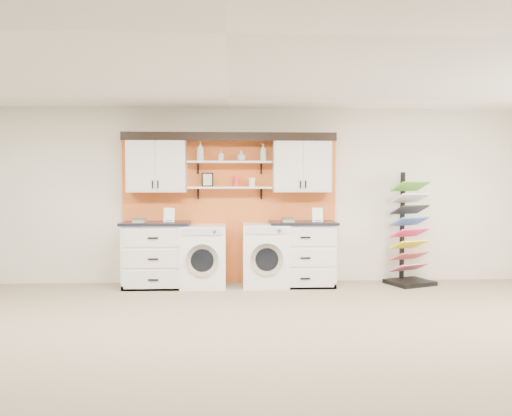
{
  "coord_description": "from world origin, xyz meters",
  "views": [
    {
      "loc": [
        0.05,
        -4.03,
        1.62
      ],
      "look_at": [
        0.34,
        2.3,
        1.29
      ],
      "focal_mm": 35.0,
      "sensor_mm": 36.0,
      "label": 1
    }
  ],
  "objects_px": {
    "dryer": "(265,255)",
    "base_cabinet_left": "(156,255)",
    "sample_rack": "(409,249)",
    "washer": "(204,256)",
    "base_cabinet_right": "(302,254)"
  },
  "relations": [
    {
      "from": "dryer",
      "to": "base_cabinet_left",
      "type": "bearing_deg",
      "value": 179.89
    },
    {
      "from": "dryer",
      "to": "sample_rack",
      "type": "height_order",
      "value": "sample_rack"
    },
    {
      "from": "dryer",
      "to": "sample_rack",
      "type": "relative_size",
      "value": 0.55
    },
    {
      "from": "base_cabinet_left",
      "to": "sample_rack",
      "type": "height_order",
      "value": "sample_rack"
    },
    {
      "from": "sample_rack",
      "to": "washer",
      "type": "bearing_deg",
      "value": 159.18
    },
    {
      "from": "washer",
      "to": "base_cabinet_right",
      "type": "bearing_deg",
      "value": 0.12
    },
    {
      "from": "sample_rack",
      "to": "base_cabinet_left",
      "type": "bearing_deg",
      "value": 159.0
    },
    {
      "from": "base_cabinet_left",
      "to": "dryer",
      "type": "distance_m",
      "value": 1.68
    },
    {
      "from": "dryer",
      "to": "sample_rack",
      "type": "xyz_separation_m",
      "value": [
        2.28,
        0.04,
        0.07
      ]
    },
    {
      "from": "dryer",
      "to": "washer",
      "type": "bearing_deg",
      "value": 180.0
    },
    {
      "from": "base_cabinet_left",
      "to": "sample_rack",
      "type": "distance_m",
      "value": 3.96
    },
    {
      "from": "washer",
      "to": "sample_rack",
      "type": "bearing_deg",
      "value": 0.69
    },
    {
      "from": "base_cabinet_left",
      "to": "dryer",
      "type": "height_order",
      "value": "base_cabinet_left"
    },
    {
      "from": "base_cabinet_left",
      "to": "washer",
      "type": "bearing_deg",
      "value": -0.26
    },
    {
      "from": "sample_rack",
      "to": "base_cabinet_right",
      "type": "bearing_deg",
      "value": 159.69
    }
  ]
}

